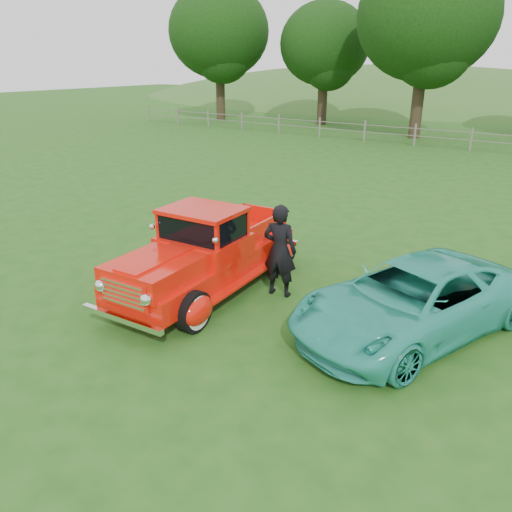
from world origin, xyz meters
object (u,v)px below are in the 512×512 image
Objects in this scene: tree_mid_west at (325,44)px; teal_sedan at (412,300)px; tree_far_west at (219,32)px; tree_near_west at (427,17)px; man at (280,251)px; red_pickup at (206,254)px.

tree_mid_west is 1.84× the size of teal_sedan.
tree_near_west is at bearing -3.58° from tree_far_west.
tree_near_west is 24.76m from man.
tree_far_west is 1.17× the size of tree_mid_west.
tree_far_west is at bearing 176.42° from tree_near_west.
tree_near_west is 25.54m from teal_sedan.
red_pickup is (11.59, -27.20, -4.75)m from tree_mid_west.
tree_far_west is 0.95× the size of tree_near_west.
man is (12.96, -26.54, -4.60)m from tree_mid_west.
tree_mid_west is 29.89m from man.
red_pickup is 2.66× the size of man.
man is at bearing -49.50° from tree_far_west.
tree_mid_west is at bearing 14.04° from tree_far_west.
tree_mid_west is 1.67× the size of red_pickup.
tree_far_west reaches higher than teal_sedan.
red_pickup is 4.13m from teal_sedan.
tree_near_west is 25.19m from red_pickup.
tree_near_west reaches higher than man.
tree_mid_west is at bearing -73.88° from man.
teal_sedan is (15.67, -26.57, -4.91)m from tree_mid_west.
tree_far_west is 2.16× the size of teal_sedan.
tree_near_west reaches higher than red_pickup.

